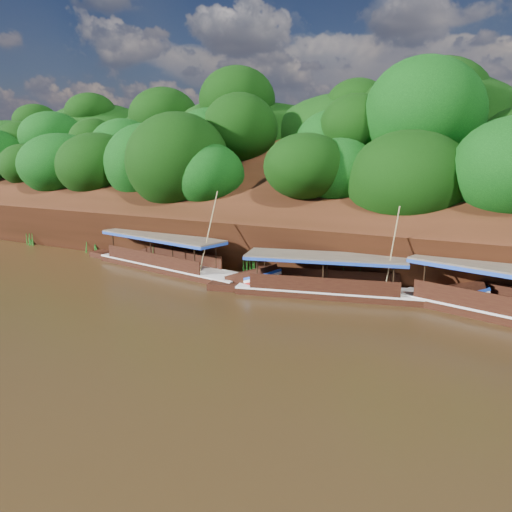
{
  "coord_description": "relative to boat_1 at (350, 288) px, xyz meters",
  "views": [
    {
      "loc": [
        11.25,
        -20.1,
        8.5
      ],
      "look_at": [
        -3.63,
        7.0,
        1.97
      ],
      "focal_mm": 35.0,
      "sensor_mm": 36.0,
      "label": 1
    }
  ],
  "objects": [
    {
      "name": "boat_1",
      "position": [
        0.0,
        0.0,
        0.0
      ],
      "size": [
        14.29,
        5.51,
        6.04
      ],
      "rotation": [
        0.0,
        0.0,
        0.25
      ],
      "color": "black",
      "rests_on": "ground"
    },
    {
      "name": "riverbank",
      "position": [
        -2.43,
        15.23,
        1.33
      ],
      "size": [
        120.0,
        30.06,
        19.4
      ],
      "color": "black",
      "rests_on": "ground"
    },
    {
      "name": "boat_2",
      "position": [
        -12.72,
        0.07,
        0.01
      ],
      "size": [
        16.17,
        4.76,
        6.44
      ],
      "rotation": [
        0.0,
        0.0,
        -0.17
      ],
      "color": "black",
      "rests_on": "ground"
    },
    {
      "name": "ground",
      "position": [
        -2.42,
        -7.5,
        -0.56
      ],
      "size": [
        160.0,
        160.0,
        0.0
      ],
      "primitive_type": "plane",
      "color": "black",
      "rests_on": "ground"
    },
    {
      "name": "reeds",
      "position": [
        -4.62,
        2.1,
        0.31
      ],
      "size": [
        50.42,
        2.52,
        2.1
      ],
      "color": "#1C6519",
      "rests_on": "ground"
    }
  ]
}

